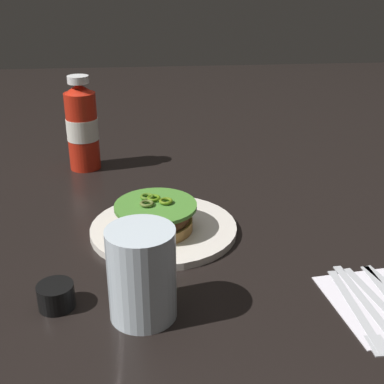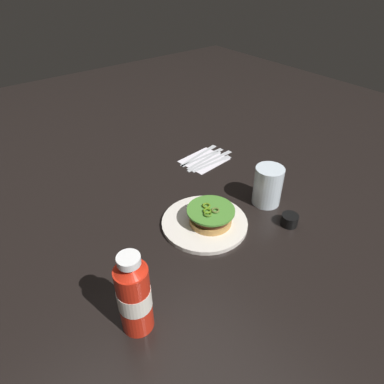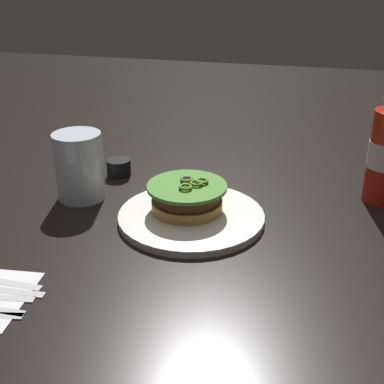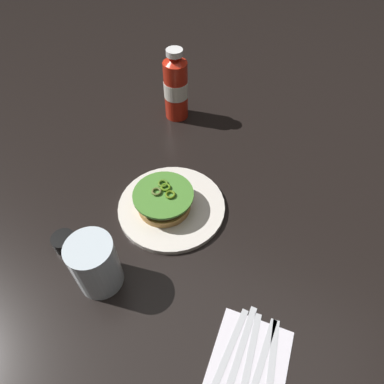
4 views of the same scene
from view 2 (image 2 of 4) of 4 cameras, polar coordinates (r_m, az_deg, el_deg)
ground_plane at (r=1.05m, az=-3.36°, el=-3.09°), size 3.00×3.00×0.00m
dinner_plate at (r=0.99m, az=2.11°, el=-5.13°), size 0.25×0.25×0.01m
burger_sandwich at (r=0.97m, az=3.11°, el=-3.95°), size 0.14×0.14×0.05m
ketchup_bottle at (r=0.72m, az=-9.59°, el=-16.65°), size 0.07×0.07×0.20m
water_glass at (r=1.07m, az=12.49°, el=1.02°), size 0.09×0.09×0.12m
condiment_cup at (r=1.03m, az=15.91°, el=-4.49°), size 0.05×0.05×0.03m
napkin at (r=1.29m, az=1.99°, el=5.32°), size 0.17×0.14×0.00m
fork_utensil at (r=1.28m, az=3.87°, el=5.08°), size 0.18×0.02×0.00m
butter_knife at (r=1.30m, az=3.49°, el=5.55°), size 0.22×0.03×0.00m
spoon_utensil at (r=1.31m, az=2.83°, el=5.91°), size 0.18×0.04×0.00m
table_knife at (r=1.32m, az=2.24°, el=6.12°), size 0.20×0.02×0.00m
steak_knife at (r=1.33m, az=1.50°, el=6.48°), size 0.20×0.06×0.00m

